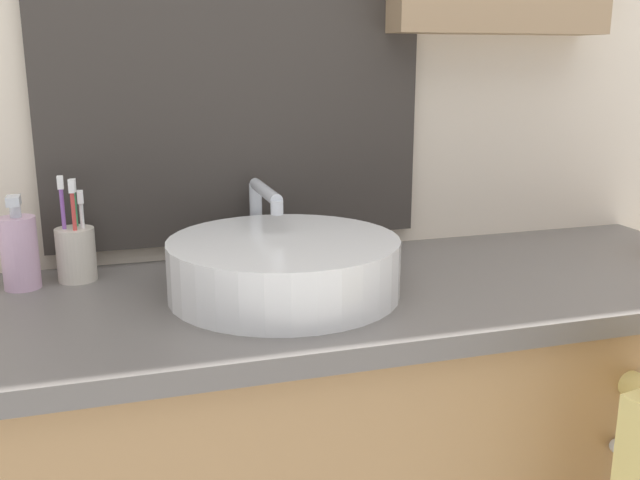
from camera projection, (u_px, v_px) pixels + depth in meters
wall_back at (338, 23)px, 1.40m from camera, size 3.20×0.18×2.50m
sink_basin at (284, 265)px, 1.18m from camera, size 0.38×0.43×0.16m
toothbrush_holder at (76, 251)px, 1.25m from camera, size 0.07×0.07×0.19m
soap_dispenser at (20, 251)px, 1.20m from camera, size 0.06×0.06×0.16m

